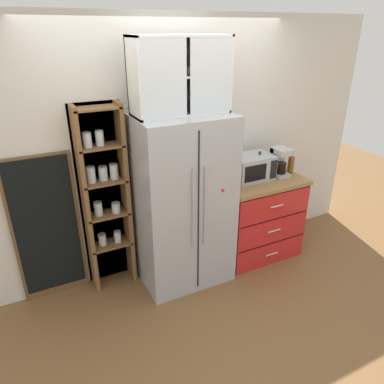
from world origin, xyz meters
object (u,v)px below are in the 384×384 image
at_px(bottle_green, 259,166).
at_px(chalkboard_menu, 47,229).
at_px(bottle_amber, 291,163).
at_px(coffee_maker, 279,161).
at_px(microwave, 251,167).
at_px(refrigerator, 183,202).
at_px(mug_cream, 258,173).
at_px(mug_sage, 231,181).

distance_m(bottle_green, chalkboard_menu, 2.21).
bearing_deg(bottle_amber, coffee_maker, 172.74).
height_order(coffee_maker, bottle_amber, coffee_maker).
bearing_deg(bottle_green, microwave, 171.46).
bearing_deg(refrigerator, mug_cream, 3.93).
bearing_deg(refrigerator, chalkboard_menu, 166.32).
bearing_deg(refrigerator, microwave, 4.59).
bearing_deg(bottle_green, bottle_amber, -6.81).
bearing_deg(chalkboard_menu, bottle_green, -6.52).
distance_m(refrigerator, chalkboard_menu, 1.29).
height_order(microwave, mug_sage, microwave).
bearing_deg(refrigerator, coffee_maker, 1.24).
distance_m(microwave, coffee_maker, 0.34).
relative_size(mug_sage, mug_cream, 0.92).
bearing_deg(mug_cream, refrigerator, -176.07).
xyz_separation_m(mug_cream, bottle_amber, (0.40, -0.06, 0.07)).
xyz_separation_m(microwave, mug_cream, (0.09, -0.00, -0.08)).
bearing_deg(microwave, bottle_green, -8.54).
xyz_separation_m(coffee_maker, bottle_green, (-0.25, 0.03, -0.03)).
distance_m(microwave, chalkboard_menu, 2.13).
relative_size(mug_sage, bottle_green, 0.37).
height_order(microwave, bottle_green, bottle_green).
height_order(microwave, bottle_amber, bottle_amber).
xyz_separation_m(mug_sage, bottle_green, (0.37, 0.04, 0.09)).
bearing_deg(bottle_amber, chalkboard_menu, 173.43).
relative_size(microwave, bottle_amber, 1.65).
distance_m(mug_sage, bottle_amber, 0.78).
xyz_separation_m(microwave, bottle_green, (0.09, -0.01, -0.00)).
bearing_deg(mug_sage, bottle_green, 6.04).
bearing_deg(bottle_green, mug_cream, 79.63).
xyz_separation_m(bottle_amber, bottle_green, (-0.40, 0.05, 0.01)).
relative_size(microwave, bottle_green, 1.51).
xyz_separation_m(coffee_maker, mug_sage, (-0.62, -0.01, -0.11)).
xyz_separation_m(refrigerator, mug_sage, (0.56, 0.02, 0.11)).
bearing_deg(mug_cream, microwave, 177.65).
bearing_deg(bottle_green, refrigerator, -176.64).
xyz_separation_m(mug_sage, chalkboard_menu, (-1.80, 0.29, -0.25)).
bearing_deg(mug_sage, bottle_amber, -0.69).
distance_m(coffee_maker, bottle_green, 0.26).
height_order(refrigerator, mug_sage, refrigerator).
xyz_separation_m(refrigerator, bottle_amber, (1.33, 0.01, 0.18)).
bearing_deg(mug_cream, coffee_maker, -8.70).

